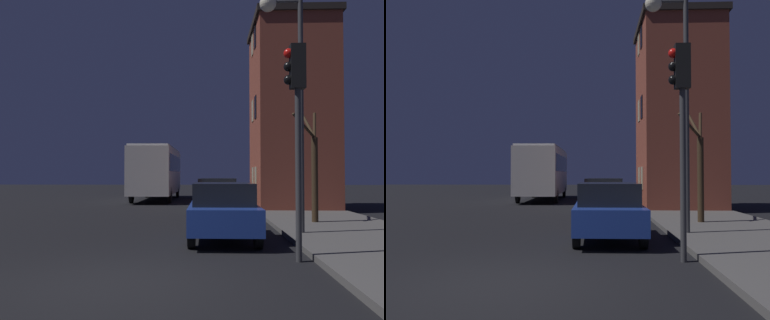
# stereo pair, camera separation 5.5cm
# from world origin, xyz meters

# --- Properties ---
(ground_plane) EXTENTS (120.00, 120.00, 0.00)m
(ground_plane) POSITION_xyz_m (0.00, 0.00, 0.00)
(ground_plane) COLOR black
(brick_building) EXTENTS (3.92, 5.16, 9.21)m
(brick_building) POSITION_xyz_m (5.57, 14.53, 4.76)
(brick_building) COLOR brown
(brick_building) RESTS_ON sidewalk
(streetlamp) EXTENTS (1.20, 0.47, 6.64)m
(streetlamp) POSITION_xyz_m (3.60, 5.03, 4.86)
(streetlamp) COLOR #38383A
(streetlamp) RESTS_ON sidewalk
(traffic_light) EXTENTS (0.43, 0.24, 4.37)m
(traffic_light) POSITION_xyz_m (3.20, 1.73, 3.13)
(traffic_light) COLOR #38383A
(traffic_light) RESTS_ON ground
(bare_tree) EXTENTS (1.03, 2.05, 3.83)m
(bare_tree) POSITION_xyz_m (4.99, 7.74, 1.99)
(bare_tree) COLOR #382819
(bare_tree) RESTS_ON sidewalk
(bus) EXTENTS (2.49, 9.65, 3.45)m
(bus) POSITION_xyz_m (-2.00, 21.46, 2.06)
(bus) COLOR beige
(bus) RESTS_ON ground
(car_near_lane) EXTENTS (1.74, 3.83, 1.51)m
(car_near_lane) POSITION_xyz_m (1.81, 4.38, 0.79)
(car_near_lane) COLOR navy
(car_near_lane) RESTS_ON ground
(car_mid_lane) EXTENTS (1.81, 4.67, 1.53)m
(car_mid_lane) POSITION_xyz_m (1.92, 14.18, 0.81)
(car_mid_lane) COLOR beige
(car_mid_lane) RESTS_ON ground
(car_far_lane) EXTENTS (1.77, 4.06, 1.41)m
(car_far_lane) POSITION_xyz_m (1.48, 23.37, 0.75)
(car_far_lane) COLOR #B21E19
(car_far_lane) RESTS_ON ground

